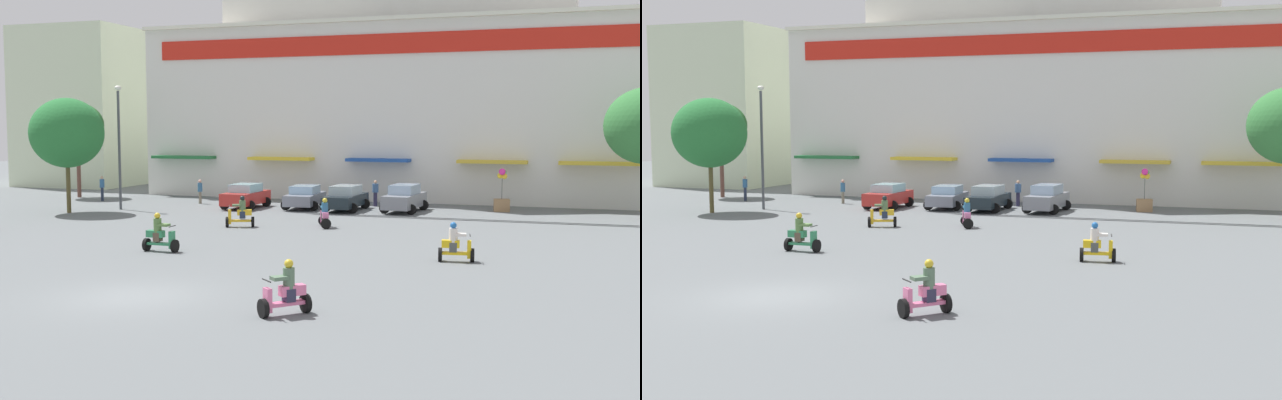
# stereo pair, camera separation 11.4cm
# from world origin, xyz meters

# --- Properties ---
(ground_plane) EXTENTS (128.00, 128.00, 0.00)m
(ground_plane) POSITION_xyz_m (0.00, 13.00, 0.00)
(ground_plane) COLOR slate
(colonial_building) EXTENTS (35.07, 17.87, 21.50)m
(colonial_building) POSITION_xyz_m (0.00, 36.50, 9.56)
(colonial_building) COLOR silver
(colonial_building) RESTS_ON ground
(flank_building_left) EXTENTS (9.16, 11.05, 13.12)m
(flank_building_left) POSITION_xyz_m (-27.49, 37.87, 6.56)
(flank_building_left) COLOR beige
(flank_building_left) RESTS_ON ground
(plaza_tree_0) EXTENTS (3.70, 3.53, 6.66)m
(plaza_tree_0) POSITION_xyz_m (-21.03, 26.51, 5.07)
(plaza_tree_0) COLOR brown
(plaza_tree_0) RESTS_ON ground
(plaza_tree_2) EXTENTS (4.33, 4.06, 6.66)m
(plaza_tree_2) POSITION_xyz_m (-15.68, 18.12, 4.64)
(plaza_tree_2) COLOR brown
(plaza_tree_2) RESTS_ON ground
(parked_car_0) EXTENTS (2.35, 3.90, 1.50)m
(parked_car_0) POSITION_xyz_m (-6.94, 23.74, 0.76)
(parked_car_0) COLOR #B72B26
(parked_car_0) RESTS_ON ground
(parked_car_1) EXTENTS (2.54, 4.20, 1.40)m
(parked_car_1) POSITION_xyz_m (-3.44, 24.78, 0.72)
(parked_car_1) COLOR slate
(parked_car_1) RESTS_ON ground
(parked_car_2) EXTENTS (2.30, 4.30, 1.51)m
(parked_car_2) POSITION_xyz_m (-0.72, 24.40, 0.76)
(parked_car_2) COLOR #1A252C
(parked_car_2) RESTS_ON ground
(parked_car_3) EXTENTS (2.40, 4.35, 1.61)m
(parked_car_3) POSITION_xyz_m (2.76, 24.89, 0.80)
(parked_car_3) COLOR gray
(parked_car_3) RESTS_ON ground
(scooter_rider_0) EXTENTS (1.44, 0.52, 1.59)m
(scooter_rider_0) POSITION_xyz_m (-3.49, 7.57, 0.65)
(scooter_rider_0) COLOR black
(scooter_rider_0) RESTS_ON ground
(scooter_rider_1) EXTENTS (1.34, 1.40, 1.53)m
(scooter_rider_1) POSITION_xyz_m (5.16, -0.64, 0.62)
(scooter_rider_1) COLOR black
(scooter_rider_1) RESTS_ON ground
(scooter_rider_2) EXTENTS (1.06, 1.52, 1.49)m
(scooter_rider_2) POSITION_xyz_m (0.50, 16.74, 0.60)
(scooter_rider_2) COLOR black
(scooter_rider_2) RESTS_ON ground
(scooter_rider_3) EXTENTS (1.52, 1.02, 1.58)m
(scooter_rider_3) POSITION_xyz_m (-3.56, 15.54, 0.66)
(scooter_rider_3) COLOR black
(scooter_rider_3) RESTS_ON ground
(scooter_rider_4) EXTENTS (1.40, 0.74, 1.50)m
(scooter_rider_4) POSITION_xyz_m (8.23, 9.07, 0.62)
(scooter_rider_4) COLOR black
(scooter_rider_4) RESTS_ON ground
(pedestrian_0) EXTENTS (0.39, 0.39, 1.57)m
(pedestrian_0) POSITION_xyz_m (-10.86, 25.26, 0.91)
(pedestrian_0) COLOR #766F5C
(pedestrian_0) RESTS_ON ground
(pedestrian_1) EXTENTS (0.51, 0.51, 1.63)m
(pedestrian_1) POSITION_xyz_m (0.36, 27.31, 0.92)
(pedestrian_1) COLOR #2C2946
(pedestrian_1) RESTS_ON ground
(pedestrian_2) EXTENTS (0.43, 0.43, 1.68)m
(pedestrian_2) POSITION_xyz_m (-17.93, 24.75, 0.97)
(pedestrian_2) COLOR #252D43
(pedestrian_2) RESTS_ON ground
(streetlamp_near) EXTENTS (0.40, 0.40, 7.45)m
(streetlamp_near) POSITION_xyz_m (-13.83, 20.63, 4.30)
(streetlamp_near) COLOR #474C51
(streetlamp_near) RESTS_ON ground
(balloon_vendor_cart) EXTENTS (1.00, 0.82, 2.57)m
(balloon_vendor_cart) POSITION_xyz_m (8.20, 26.76, 1.00)
(balloon_vendor_cart) COLOR #95714B
(balloon_vendor_cart) RESTS_ON ground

